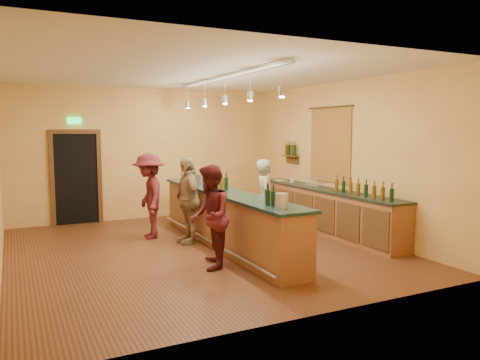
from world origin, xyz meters
name	(u,v)px	position (x,y,z in m)	size (l,w,h in m)	color
floor	(199,249)	(0.00, 0.00, 0.00)	(7.00, 7.00, 0.00)	#502517
ceiling	(197,73)	(0.00, 0.00, 3.20)	(6.50, 7.00, 0.02)	silver
wall_back	(147,154)	(0.00, 3.50, 1.60)	(6.50, 0.02, 3.20)	tan
wall_front	(309,182)	(0.00, -3.50, 1.60)	(6.50, 0.02, 3.20)	tan
wall_right	(342,158)	(3.25, 0.00, 1.60)	(0.02, 7.00, 3.20)	tan
doorway	(76,176)	(-1.70, 3.47, 1.13)	(1.15, 0.09, 2.48)	black
tapestry	(330,146)	(3.23, 0.40, 1.85)	(0.03, 1.40, 1.60)	#AA3B22
bottle_shelf	(291,151)	(3.17, 1.90, 1.67)	(0.17, 0.55, 0.54)	#4C3017
back_counter	(325,210)	(2.97, 0.18, 0.49)	(0.60, 4.55, 1.27)	brown
tasting_bar	(226,214)	(0.54, 0.00, 0.61)	(0.73, 5.10, 1.38)	brown
pendant_track	(225,86)	(0.54, 0.00, 2.98)	(0.11, 4.60, 0.50)	silver
bartender	(266,200)	(1.44, 0.08, 0.81)	(0.59, 0.39, 1.62)	gray
customer_a	(210,217)	(-0.26, -1.17, 0.83)	(0.80, 0.63, 1.65)	#59191E
customer_b	(188,200)	(-0.01, 0.57, 0.84)	(0.98, 0.41, 1.67)	#997A51
customer_c	(149,196)	(-0.57, 1.31, 0.86)	(1.11, 0.64, 1.73)	#59191E
bar_stool	(228,201)	(1.61, 2.20, 0.49)	(0.31, 0.31, 0.64)	olive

